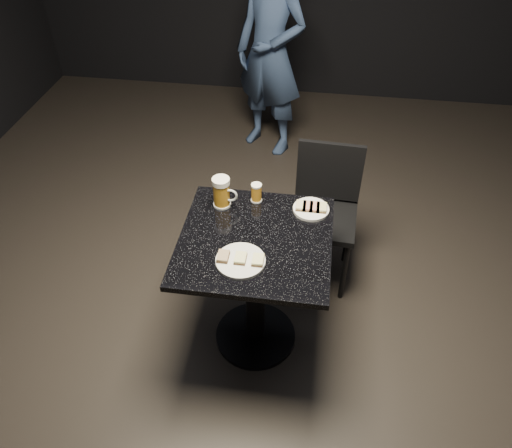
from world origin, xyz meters
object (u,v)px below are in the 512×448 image
at_px(plate_small, 311,209).
at_px(table, 255,274).
at_px(beer_mug, 222,192).
at_px(beer_tumbler, 256,193).
at_px(chair, 325,207).
at_px(plate_large, 241,261).
at_px(patron, 271,53).

xyz_separation_m(plate_small, table, (-0.24, -0.24, -0.25)).
height_order(beer_mug, beer_tumbler, beer_mug).
xyz_separation_m(beer_mug, chair, (0.51, 0.37, -0.33)).
xyz_separation_m(table, beer_mug, (-0.20, 0.22, 0.32)).
distance_m(beer_mug, chair, 0.71).
xyz_separation_m(plate_large, patron, (-0.13, 2.14, 0.04)).
relative_size(plate_large, beer_tumbler, 2.23).
distance_m(plate_large, chair, 0.87).
relative_size(table, beer_mug, 4.75).
bearing_deg(patron, beer_mug, -63.66).
xyz_separation_m(patron, table, (0.17, -1.98, -0.29)).
height_order(plate_large, plate_small, same).
relative_size(plate_large, beer_mug, 1.38).
bearing_deg(patron, beer_tumbler, -58.30).
height_order(table, beer_tumbler, beer_tumbler).
bearing_deg(table, beer_tumbler, 97.28).
height_order(plate_small, beer_mug, beer_mug).
relative_size(plate_small, patron, 0.11).
distance_m(plate_large, beer_mug, 0.41).
relative_size(beer_mug, chair, 0.18).
relative_size(beer_tumbler, chair, 0.11).
xyz_separation_m(patron, chair, (0.49, -1.40, -0.30)).
bearing_deg(chair, patron, 109.38).
bearing_deg(beer_mug, table, -47.90).
distance_m(table, beer_mug, 0.43).
bearing_deg(plate_small, patron, 103.35).
bearing_deg(plate_small, beer_tumbler, 171.80).
distance_m(patron, beer_tumbler, 1.71).
height_order(plate_large, chair, chair).
relative_size(plate_large, chair, 0.26).
relative_size(table, beer_tumbler, 7.65).
distance_m(plate_large, plate_small, 0.49).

